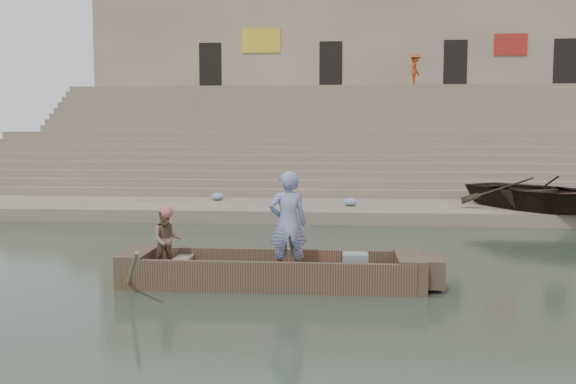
# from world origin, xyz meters

# --- Properties ---
(ground) EXTENTS (120.00, 120.00, 0.00)m
(ground) POSITION_xyz_m (0.00, 0.00, 0.00)
(ground) COLOR #2B3628
(ground) RESTS_ON ground
(lower_landing) EXTENTS (32.00, 4.00, 0.40)m
(lower_landing) POSITION_xyz_m (0.00, 8.00, 0.20)
(lower_landing) COLOR gray
(lower_landing) RESTS_ON ground
(mid_landing) EXTENTS (32.00, 3.00, 2.80)m
(mid_landing) POSITION_xyz_m (0.00, 15.50, 1.40)
(mid_landing) COLOR gray
(mid_landing) RESTS_ON ground
(upper_landing) EXTENTS (32.00, 3.00, 5.20)m
(upper_landing) POSITION_xyz_m (0.00, 22.50, 2.60)
(upper_landing) COLOR gray
(upper_landing) RESTS_ON ground
(ghat_steps) EXTENTS (32.00, 11.00, 5.20)m
(ghat_steps) POSITION_xyz_m (0.00, 17.19, 1.80)
(ghat_steps) COLOR gray
(ghat_steps) RESTS_ON ground
(building_wall) EXTENTS (32.00, 5.07, 11.20)m
(building_wall) POSITION_xyz_m (0.00, 26.50, 5.60)
(building_wall) COLOR tan
(building_wall) RESTS_ON ground
(main_rowboat) EXTENTS (5.00, 1.30, 0.22)m
(main_rowboat) POSITION_xyz_m (-2.52, -1.48, 0.11)
(main_rowboat) COLOR brown
(main_rowboat) RESTS_ON ground
(rowboat_trim) EXTENTS (6.04, 2.63, 1.85)m
(rowboat_trim) POSITION_xyz_m (-2.32, -1.49, 0.31)
(rowboat_trim) COLOR brown
(rowboat_trim) RESTS_ON ground
(standing_man) EXTENTS (0.78, 0.60, 1.92)m
(standing_man) POSITION_xyz_m (-2.20, -1.66, 1.18)
(standing_man) COLOR navy
(standing_man) RESTS_ON main_rowboat
(rowing_man) EXTENTS (0.70, 0.62, 1.18)m
(rowing_man) POSITION_xyz_m (-4.52, -1.44, 0.81)
(rowing_man) COLOR #297B52
(rowing_man) RESTS_ON main_rowboat
(television) EXTENTS (0.46, 0.42, 0.40)m
(television) POSITION_xyz_m (-0.98, -1.48, 0.42)
(television) COLOR gray
(television) RESTS_ON main_rowboat
(beached_rowboat) EXTENTS (5.97, 6.25, 1.05)m
(beached_rowboat) POSITION_xyz_m (4.97, 7.20, 0.93)
(beached_rowboat) COLOR #2D2116
(beached_rowboat) RESTS_ON lower_landing
(pedestrian) EXTENTS (0.98, 1.25, 1.70)m
(pedestrian) POSITION_xyz_m (2.52, 21.60, 6.05)
(pedestrian) COLOR #A8421C
(pedestrian) RESTS_ON upper_landing
(cloth_bundles) EXTENTS (16.26, 1.73, 0.26)m
(cloth_bundles) POSITION_xyz_m (2.05, 8.44, 0.53)
(cloth_bundles) COLOR #3F5999
(cloth_bundles) RESTS_ON lower_landing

